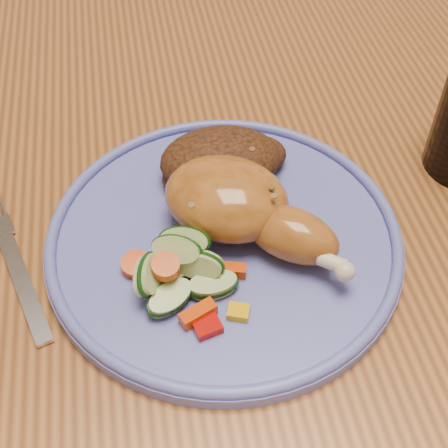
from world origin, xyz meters
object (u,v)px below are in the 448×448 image
at_px(plate, 224,240).
at_px(fork, 15,262).
at_px(dining_table, 303,217).
at_px(chair_far, 213,43).

xyz_separation_m(plate, fork, (-0.18, 0.01, -0.00)).
bearing_deg(fork, dining_table, 16.50).
xyz_separation_m(chair_far, fork, (-0.28, -0.71, 0.26)).
bearing_deg(dining_table, fork, -163.50).
height_order(dining_table, chair_far, chair_far).
relative_size(dining_table, fork, 8.48).
bearing_deg(chair_far, plate, -98.21).
xyz_separation_m(dining_table, plate, (-0.10, -0.09, 0.09)).
bearing_deg(plate, chair_far, 81.79).
height_order(dining_table, fork, fork).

